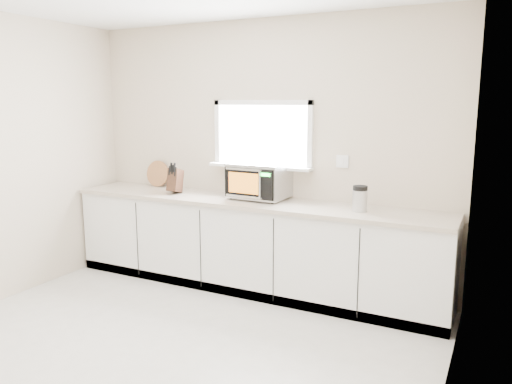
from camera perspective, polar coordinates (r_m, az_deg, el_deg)
The scene contains 8 objects.
ground at distance 3.93m, azimuth -12.81°, elevation -18.62°, with size 4.00×4.00×0.00m, color beige.
back_wall at distance 5.16m, azimuth 0.81°, elevation 4.51°, with size 4.00×0.17×2.70m.
cabinets at distance 5.08m, azimuth -0.70°, elevation -6.22°, with size 3.92×0.60×0.88m, color white.
countertop at distance 4.96m, azimuth -0.76°, elevation -1.15°, with size 3.92×0.64×0.04m, color #B8A597.
microwave at distance 4.99m, azimuth 0.37°, elevation 1.37°, with size 0.57×0.48×0.36m.
knife_block at distance 5.36m, azimuth -9.23°, elevation 1.36°, with size 0.15×0.25×0.34m.
cutting_board at distance 5.85m, azimuth -11.18°, elevation 2.08°, with size 0.30×0.30×0.02m, color #B07A44.
coffee_grinder at distance 4.53m, azimuth 11.79°, elevation -0.72°, with size 0.14×0.14×0.23m.
Camera 1 is at (2.25, -2.62, 1.89)m, focal length 35.00 mm.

